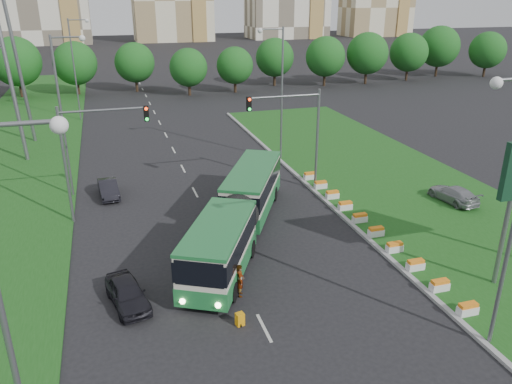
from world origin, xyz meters
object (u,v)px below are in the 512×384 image
object	(u,v)px
shopping_trolley	(240,319)
car_left_near	(127,293)
car_median	(453,194)
pedestrian	(240,280)
articulated_bus	(233,213)
car_left_far	(108,189)
traffic_mast_median	(298,125)
traffic_mast_left	(89,145)

from	to	relation	value
shopping_trolley	car_left_near	bearing A→B (deg)	133.10
car_median	pedestrian	size ratio (longest dim) A/B	2.32
articulated_bus	car_left_far	world-z (taller)	articulated_bus
traffic_mast_median	articulated_bus	distance (m)	10.09
car_median	shopping_trolley	size ratio (longest dim) A/B	6.44
car_left_far	shopping_trolley	size ratio (longest dim) A/B	5.96
articulated_bus	car_left_near	size ratio (longest dim) A/B	4.38
car_left_near	car_median	distance (m)	24.86
articulated_bus	car_left_far	bearing A→B (deg)	155.63
car_left_near	car_left_far	xyz separation A→B (m)	(-0.54, 15.29, -0.03)
car_median	traffic_mast_median	bearing A→B (deg)	-36.61
traffic_mast_left	car_left_near	size ratio (longest dim) A/B	2.02
traffic_mast_left	pedestrian	size ratio (longest dim) A/B	4.43
car_left_near	pedestrian	distance (m)	5.69
car_left_near	shopping_trolley	world-z (taller)	car_left_near
car_median	shopping_trolley	bearing A→B (deg)	19.71
car_left_far	pedestrian	distance (m)	17.26
traffic_mast_median	shopping_trolley	xyz separation A→B (m)	(-8.81, -15.45, -5.03)
traffic_mast_median	car_median	distance (m)	12.64
car_left_far	car_median	world-z (taller)	car_median
traffic_mast_left	car_left_near	distance (m)	12.22
car_left_near	shopping_trolley	bearing A→B (deg)	-45.80
car_left_near	pedestrian	xyz separation A→B (m)	(5.62, -0.82, 0.23)
traffic_mast_median	pedestrian	world-z (taller)	traffic_mast_median
articulated_bus	shopping_trolley	size ratio (longest dim) A/B	26.60
traffic_mast_median	pedestrian	xyz separation A→B (m)	(-8.14, -13.03, -4.45)
traffic_mast_left	articulated_bus	xyz separation A→B (m)	(8.35, -5.52, -3.61)
car_left_far	shopping_trolley	distance (m)	19.34
pedestrian	car_left_near	bearing A→B (deg)	95.08
articulated_bus	pedestrian	world-z (taller)	articulated_bus
traffic_mast_left	pedestrian	xyz separation A→B (m)	(7.02, -12.03, -4.45)
pedestrian	shopping_trolley	size ratio (longest dim) A/B	2.78
car_left_near	articulated_bus	bearing A→B (deg)	26.69
traffic_mast_median	car_left_near	bearing A→B (deg)	-138.44
pedestrian	car_left_far	bearing A→B (deg)	34.33
shopping_trolley	traffic_mast_left	bearing A→B (deg)	100.04
traffic_mast_left	car_median	world-z (taller)	traffic_mast_left
shopping_trolley	articulated_bus	bearing A→B (deg)	63.71
pedestrian	traffic_mast_median	bearing A→B (deg)	-18.59
traffic_mast_median	articulated_bus	size ratio (longest dim) A/B	0.46
traffic_mast_left	pedestrian	distance (m)	14.62
car_median	traffic_mast_left	bearing A→B (deg)	-17.84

